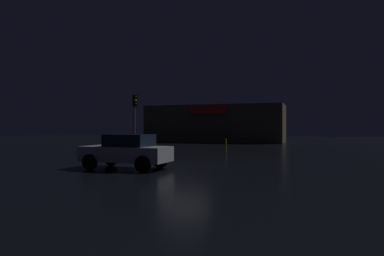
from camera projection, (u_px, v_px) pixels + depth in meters
ground_plane at (185, 164)px, 18.06m from camera, size 120.00×120.00×0.00m
store_building at (215, 124)px, 46.39m from camera, size 18.13×6.68×4.86m
traffic_signal_main at (135, 112)px, 26.43m from camera, size 0.42×0.42×4.41m
car_near at (127, 151)px, 16.14m from camera, size 4.19×2.05×1.62m
bollard_kerb_a at (226, 146)px, 26.82m from camera, size 0.13×0.13×1.04m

